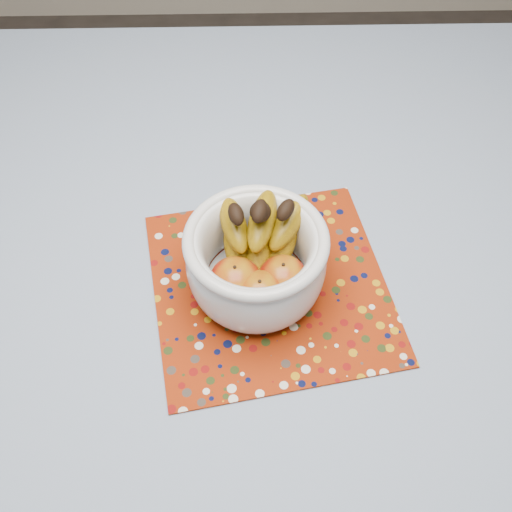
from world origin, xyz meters
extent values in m
plane|color=#2D2826|center=(0.00, 0.00, 0.00)|extent=(4.00, 4.00, 0.00)
cube|color=brown|center=(0.00, 0.00, 0.73)|extent=(1.20, 1.20, 0.04)
cylinder|color=brown|center=(-0.53, 0.53, 0.35)|extent=(0.06, 0.06, 0.71)
cylinder|color=brown|center=(0.53, 0.53, 0.35)|extent=(0.06, 0.06, 0.71)
cube|color=slate|center=(0.00, 0.00, 0.76)|extent=(1.32, 1.32, 0.01)
cube|color=maroon|center=(0.05, -0.08, 0.76)|extent=(0.42, 0.42, 0.00)
cylinder|color=silver|center=(0.03, -0.08, 0.77)|extent=(0.11, 0.11, 0.01)
cylinder|color=silver|center=(0.03, -0.08, 0.78)|extent=(0.16, 0.16, 0.01)
torus|color=silver|center=(0.03, -0.08, 0.88)|extent=(0.21, 0.21, 0.02)
ellipsoid|color=#700A04|center=(0.00, -0.11, 0.82)|extent=(0.08, 0.08, 0.07)
ellipsoid|color=#700A04|center=(0.07, -0.11, 0.82)|extent=(0.08, 0.08, 0.07)
ellipsoid|color=#700A04|center=(0.04, -0.14, 0.82)|extent=(0.08, 0.08, 0.07)
sphere|color=black|center=(0.04, -0.06, 0.91)|extent=(0.03, 0.03, 0.03)
camera|label=1|loc=(0.02, -0.62, 1.55)|focal=42.00mm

